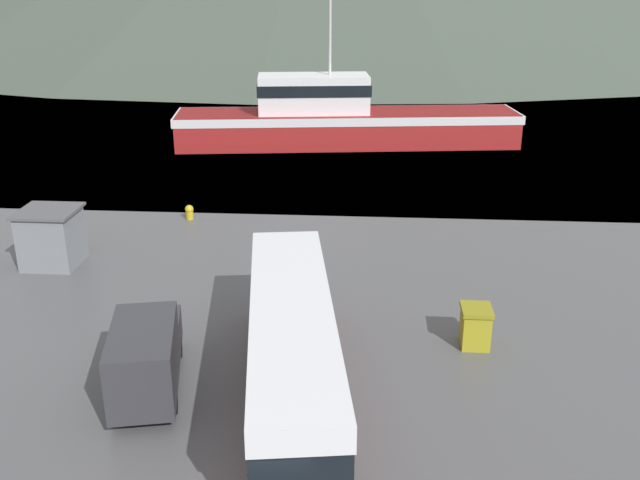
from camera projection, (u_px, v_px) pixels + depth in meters
The scene contains 7 objects.
water_surface at pixel (361, 32), 150.61m from camera, with size 240.00×240.00×0.00m, color slate.
tour_bus at pixel (292, 348), 21.54m from camera, with size 4.16×12.51×3.38m.
delivery_van at pixel (146, 354), 22.40m from camera, with size 3.02×5.73×2.42m.
fishing_boat at pixel (340, 119), 53.82m from camera, with size 26.16×8.13×12.24m.
storage_bin at pixel (475, 326), 25.27m from camera, with size 1.08×1.22×1.48m.
dock_kiosk at pixel (51, 237), 32.02m from camera, with size 2.55×2.50×2.61m.
mooring_bollard at pixel (189, 212), 38.17m from camera, with size 0.46×0.46×0.79m.
Camera 1 is at (2.36, -13.62, 12.65)m, focal length 40.00 mm.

